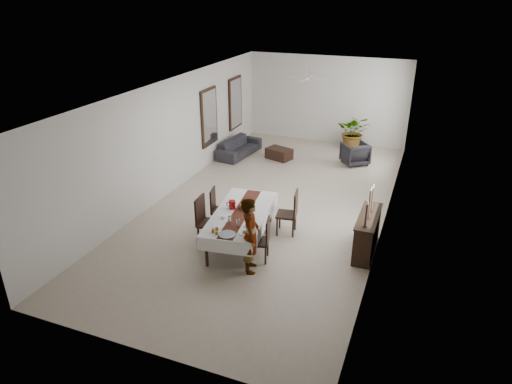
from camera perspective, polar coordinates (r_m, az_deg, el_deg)
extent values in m
cube|color=#BAAB94|center=(12.54, 2.00, -1.49)|extent=(6.00, 12.00, 0.00)
cube|color=white|center=(11.52, 2.24, 13.00)|extent=(6.00, 12.00, 0.02)
cube|color=silver|center=(17.50, 8.79, 11.32)|extent=(6.00, 0.02, 3.20)
cube|color=silver|center=(7.10, -14.45, -9.49)|extent=(6.00, 0.02, 3.20)
cube|color=silver|center=(13.17, -10.38, 6.90)|extent=(0.02, 12.00, 3.20)
cube|color=silver|center=(11.37, 16.55, 3.44)|extent=(0.02, 12.00, 3.20)
cube|color=black|center=(10.39, -1.89, -2.77)|extent=(1.31, 2.52, 0.05)
cylinder|color=black|center=(9.75, -6.21, -7.42)|extent=(0.08, 0.08, 0.70)
cylinder|color=black|center=(9.51, -1.14, -8.14)|extent=(0.08, 0.08, 0.70)
cylinder|color=black|center=(11.65, -2.44, -1.69)|extent=(0.08, 0.08, 0.70)
cylinder|color=black|center=(11.46, 1.81, -2.15)|extent=(0.08, 0.08, 0.70)
cube|color=silver|center=(10.38, -1.89, -2.62)|extent=(1.51, 2.73, 0.01)
cube|color=silver|center=(10.60, -4.94, -2.97)|extent=(0.35, 2.57, 0.30)
cube|color=white|center=(10.31, 1.27, -3.70)|extent=(0.35, 2.57, 0.30)
cube|color=white|center=(9.37, -4.02, -6.89)|extent=(1.18, 0.16, 0.30)
cube|color=white|center=(11.56, -0.16, -0.45)|extent=(1.18, 0.16, 0.30)
cube|color=#5C271A|center=(10.37, -1.89, -2.58)|extent=(0.68, 2.54, 0.00)
cylinder|color=maroon|center=(10.52, -2.99, -1.59)|extent=(0.17, 0.17, 0.20)
torus|color=#930A0B|center=(10.55, -3.44, -1.54)|extent=(0.12, 0.04, 0.12)
cylinder|color=white|center=(9.75, -2.25, -3.91)|extent=(0.07, 0.07, 0.17)
cylinder|color=white|center=(9.89, -3.32, -3.49)|extent=(0.07, 0.07, 0.17)
cylinder|color=white|center=(10.37, -1.55, -2.08)|extent=(0.07, 0.07, 0.17)
cylinder|color=silver|center=(9.77, -1.14, -4.18)|extent=(0.09, 0.09, 0.06)
cylinder|color=silver|center=(9.78, -1.14, -4.30)|extent=(0.15, 0.15, 0.01)
cylinder|color=white|center=(10.14, -4.07, -3.12)|extent=(0.09, 0.09, 0.06)
cylinder|color=silver|center=(10.15, -4.07, -3.24)|extent=(0.15, 0.15, 0.01)
cylinder|color=silver|center=(9.52, -1.43, -5.16)|extent=(0.24, 0.24, 0.02)
sphere|color=tan|center=(9.51, -1.43, -5.01)|extent=(0.09, 0.09, 0.09)
cylinder|color=silver|center=(9.81, -4.78, -4.28)|extent=(0.24, 0.24, 0.02)
cylinder|color=white|center=(10.93, -2.74, -1.09)|extent=(0.24, 0.24, 0.02)
cylinder|color=#47474C|center=(9.48, -3.61, -5.34)|extent=(0.36, 0.36, 0.02)
cylinder|color=#946115|center=(9.50, -4.95, -5.11)|extent=(0.06, 0.06, 0.08)
cylinder|color=brown|center=(9.58, -5.41, -4.86)|extent=(0.06, 0.06, 0.08)
cylinder|color=#8F5E14|center=(9.65, -4.93, -4.62)|extent=(0.06, 0.06, 0.08)
cylinder|color=brown|center=(10.55, -1.26, -1.78)|extent=(0.30, 0.30, 0.10)
sphere|color=maroon|center=(10.53, -1.08, -1.38)|extent=(0.09, 0.09, 0.09)
sphere|color=#537623|center=(10.56, -1.44, -1.32)|extent=(0.08, 0.08, 0.08)
cube|color=black|center=(9.87, 0.35, -6.22)|extent=(0.50, 0.50, 0.05)
cylinder|color=black|center=(9.82, 1.19, -7.98)|extent=(0.05, 0.05, 0.42)
cylinder|color=black|center=(10.11, 1.47, -6.94)|extent=(0.05, 0.05, 0.42)
cylinder|color=black|center=(9.87, -0.82, -7.81)|extent=(0.05, 0.05, 0.42)
cylinder|color=black|center=(10.16, -0.48, -6.78)|extent=(0.05, 0.05, 0.42)
cube|color=black|center=(9.70, 1.48, -4.84)|extent=(0.13, 0.42, 0.54)
cube|color=black|center=(10.91, 3.84, -2.84)|extent=(0.53, 0.53, 0.05)
cylinder|color=black|center=(10.84, 4.64, -4.60)|extent=(0.05, 0.05, 0.46)
cylinder|color=black|center=(11.17, 4.92, -3.67)|extent=(0.05, 0.05, 0.46)
cylinder|color=black|center=(10.89, 2.65, -4.40)|extent=(0.05, 0.05, 0.46)
cylinder|color=black|center=(11.22, 2.99, -3.49)|extent=(0.05, 0.05, 0.46)
cube|color=black|center=(10.74, 5.00, -1.44)|extent=(0.11, 0.47, 0.59)
cube|color=black|center=(10.49, -5.84, -3.97)|extent=(0.51, 0.51, 0.06)
cylinder|color=black|center=(10.85, -6.32, -4.58)|extent=(0.05, 0.05, 0.48)
cylinder|color=black|center=(10.54, -7.20, -5.57)|extent=(0.05, 0.05, 0.48)
cylinder|color=black|center=(10.71, -4.37, -4.92)|extent=(0.05, 0.05, 0.48)
cylinder|color=black|center=(10.39, -5.20, -5.93)|extent=(0.05, 0.05, 0.48)
cube|color=black|center=(10.42, -7.03, -2.17)|extent=(0.07, 0.49, 0.62)
cube|color=black|center=(11.17, -4.39, -2.36)|extent=(0.51, 0.51, 0.05)
cylinder|color=black|center=(11.48, -5.01, -2.97)|extent=(0.05, 0.05, 0.43)
cylinder|color=black|center=(11.17, -5.45, -3.79)|extent=(0.05, 0.05, 0.43)
cylinder|color=black|center=(11.40, -3.28, -3.11)|extent=(0.05, 0.05, 0.43)
cylinder|color=black|center=(11.09, -3.67, -3.94)|extent=(0.05, 0.05, 0.43)
cube|color=black|center=(11.09, -5.43, -0.92)|extent=(0.13, 0.43, 0.55)
imported|color=#9B9EA3|center=(9.33, -0.68, -5.45)|extent=(0.57, 0.70, 1.65)
cube|color=black|center=(10.45, 13.69, -5.16)|extent=(0.39, 1.45, 0.87)
cube|color=black|center=(10.24, 13.94, -2.96)|extent=(0.43, 1.51, 0.03)
cylinder|color=black|center=(9.76, 13.49, -4.16)|extent=(0.10, 0.10, 0.03)
cylinder|color=black|center=(9.64, 13.63, -2.82)|extent=(0.05, 0.05, 0.48)
cylinder|color=white|center=(9.52, 13.80, -1.31)|extent=(0.03, 0.03, 0.08)
cylinder|color=black|center=(10.10, 13.83, -3.17)|extent=(0.10, 0.10, 0.03)
cylinder|color=black|center=(9.96, 14.02, -1.49)|extent=(0.05, 0.05, 0.63)
cylinder|color=white|center=(9.81, 14.22, 0.37)|extent=(0.03, 0.03, 0.08)
cylinder|color=black|center=(10.45, 14.15, -2.25)|extent=(0.10, 0.10, 0.03)
cylinder|color=black|center=(10.33, 14.31, -0.86)|extent=(0.05, 0.05, 0.53)
cylinder|color=silver|center=(10.21, 14.48, 0.69)|extent=(0.03, 0.03, 0.08)
imported|color=#2C292F|center=(16.14, -2.14, 5.64)|extent=(1.02, 2.07, 0.58)
imported|color=#262328|center=(15.61, 12.27, 4.72)|extent=(1.11, 1.11, 0.73)
cube|color=black|center=(15.81, 2.90, 4.82)|extent=(0.97, 0.80, 0.37)
imported|color=#396327|center=(17.05, 12.15, 7.35)|extent=(1.20, 1.06, 1.27)
cube|color=black|center=(14.99, -5.89, 9.29)|extent=(0.06, 1.05, 1.85)
cube|color=white|center=(14.98, -5.77, 9.28)|extent=(0.01, 0.90, 1.70)
cube|color=black|center=(16.83, -2.61, 11.05)|extent=(0.06, 1.05, 1.85)
cube|color=silver|center=(16.82, -2.50, 11.04)|extent=(0.01, 0.90, 1.70)
cylinder|color=silver|center=(14.36, 6.33, 14.73)|extent=(0.04, 0.04, 0.20)
cylinder|color=silver|center=(14.39, 6.29, 13.95)|extent=(0.16, 0.16, 0.08)
cube|color=silver|center=(14.72, 6.67, 14.16)|extent=(0.10, 0.55, 0.01)
cube|color=white|center=(14.06, 5.90, 13.72)|extent=(0.10, 0.55, 0.01)
cube|color=white|center=(14.30, 7.68, 13.82)|extent=(0.55, 0.10, 0.01)
cube|color=silver|center=(14.48, 4.92, 14.07)|extent=(0.55, 0.10, 0.01)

